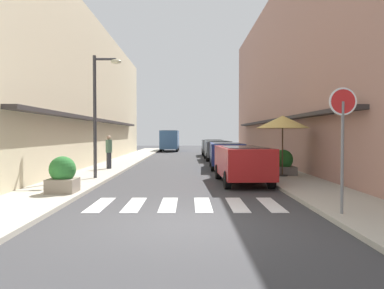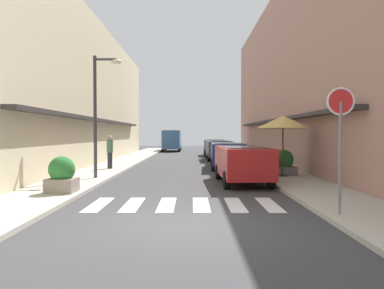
% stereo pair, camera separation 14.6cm
% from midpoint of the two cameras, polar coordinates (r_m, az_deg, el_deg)
% --- Properties ---
extents(ground_plane, '(80.60, 80.60, 0.00)m').
position_cam_midpoint_polar(ground_plane, '(22.89, -0.91, -3.33)').
color(ground_plane, '#38383A').
extents(sidewalk_left, '(2.33, 51.29, 0.12)m').
position_cam_midpoint_polar(sidewalk_left, '(23.34, -11.86, -3.12)').
color(sidewalk_left, '#ADA899').
rests_on(sidewalk_left, ground_plane).
extents(sidewalk_right, '(2.33, 51.29, 0.12)m').
position_cam_midpoint_polar(sidewalk_right, '(23.28, 10.06, -3.12)').
color(sidewalk_right, '#ADA899').
rests_on(sidewalk_right, ground_plane).
extents(building_row_left, '(5.50, 34.97, 9.11)m').
position_cam_midpoint_polar(building_row_left, '(25.16, -19.81, 7.41)').
color(building_row_left, beige).
rests_on(building_row_left, ground_plane).
extents(building_row_right, '(5.50, 34.97, 11.17)m').
position_cam_midpoint_polar(building_row_right, '(25.19, 18.11, 9.78)').
color(building_row_right, '#A87A6B').
rests_on(building_row_right, ground_plane).
extents(crosswalk, '(5.20, 2.20, 0.01)m').
position_cam_midpoint_polar(crosswalk, '(10.57, -1.36, -9.10)').
color(crosswalk, silver).
rests_on(crosswalk, ground_plane).
extents(parked_car_near, '(1.93, 4.48, 1.47)m').
position_cam_midpoint_polar(parked_car_near, '(14.99, 7.37, -2.41)').
color(parked_car_near, maroon).
rests_on(parked_car_near, ground_plane).
extents(parked_car_mid, '(1.94, 4.56, 1.47)m').
position_cam_midpoint_polar(parked_car_mid, '(21.29, 5.02, -1.21)').
color(parked_car_mid, navy).
rests_on(parked_car_mid, ground_plane).
extents(parked_car_far, '(1.85, 4.28, 1.47)m').
position_cam_midpoint_polar(parked_car_far, '(28.06, 3.68, -0.53)').
color(parked_car_far, '#4C5156').
rests_on(parked_car_far, ground_plane).
extents(parked_car_distant, '(1.83, 3.98, 1.47)m').
position_cam_midpoint_polar(parked_car_distant, '(33.91, 2.95, -0.16)').
color(parked_car_distant, '#4C5156').
rests_on(parked_car_distant, ground_plane).
extents(delivery_van, '(2.05, 5.42, 2.37)m').
position_cam_midpoint_polar(delivery_van, '(42.99, -3.48, 0.86)').
color(delivery_van, '#33598C').
rests_on(delivery_van, ground_plane).
extents(round_street_sign, '(0.65, 0.07, 2.92)m').
position_cam_midpoint_polar(round_street_sign, '(9.33, 21.48, 3.89)').
color(round_street_sign, slate).
rests_on(round_street_sign, sidewalk_right).
extents(street_lamp, '(1.19, 0.28, 5.13)m').
position_cam_midpoint_polar(street_lamp, '(16.33, -14.12, 6.13)').
color(street_lamp, '#38383D').
rests_on(street_lamp, sidewalk_left).
extents(cafe_umbrella, '(2.32, 2.32, 2.66)m').
position_cam_midpoint_polar(cafe_umbrella, '(16.98, 13.34, 3.31)').
color(cafe_umbrella, '#262626').
rests_on(cafe_umbrella, sidewalk_right).
extents(planter_corner, '(0.88, 0.88, 1.15)m').
position_cam_midpoint_polar(planter_corner, '(12.63, -19.36, -4.43)').
color(planter_corner, gray).
rests_on(planter_corner, sidewalk_left).
extents(planter_midblock, '(1.06, 1.06, 1.14)m').
position_cam_midpoint_polar(planter_midblock, '(17.60, 13.39, -2.81)').
color(planter_midblock, slate).
rests_on(planter_midblock, sidewalk_right).
extents(pedestrian_walking_near, '(0.34, 0.34, 1.77)m').
position_cam_midpoint_polar(pedestrian_walking_near, '(20.54, -12.69, -0.98)').
color(pedestrian_walking_near, '#282B33').
rests_on(pedestrian_walking_near, sidewalk_left).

